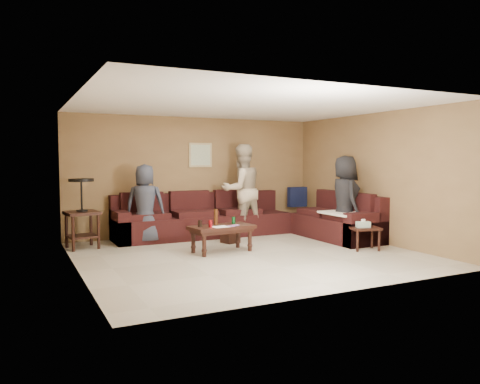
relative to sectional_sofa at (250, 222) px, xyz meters
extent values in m
plane|color=#BCB59F|center=(-0.81, -1.52, -0.33)|extent=(5.50, 5.50, 0.00)
cube|color=white|center=(-0.81, -1.52, 2.12)|extent=(5.50, 5.00, 0.10)
cube|color=olive|center=(-0.81, 0.98, 0.92)|extent=(5.50, 0.10, 2.50)
cube|color=olive|center=(-0.81, -4.02, 0.92)|extent=(5.50, 0.10, 2.50)
cube|color=olive|center=(-3.56, -1.52, 0.92)|extent=(0.10, 5.00, 2.50)
cube|color=olive|center=(1.94, -1.52, 0.92)|extent=(0.10, 5.00, 2.50)
cube|color=black|center=(-0.81, 0.53, -0.10)|extent=(3.70, 0.90, 0.45)
cube|color=black|center=(-0.81, 0.86, 0.35)|extent=(3.70, 0.24, 0.45)
cube|color=black|center=(-2.54, 0.53, -0.01)|extent=(0.24, 0.90, 0.63)
cube|color=black|center=(1.49, -0.92, -0.10)|extent=(0.90, 2.00, 0.45)
cube|color=black|center=(1.82, -0.92, 0.35)|extent=(0.24, 2.00, 0.45)
cube|color=black|center=(1.49, -1.80, -0.01)|extent=(0.90, 0.24, 0.63)
cube|color=#101534|center=(1.49, 0.53, 0.42)|extent=(0.45, 0.14, 0.45)
cube|color=silver|center=(1.49, -1.37, 0.25)|extent=(1.00, 0.85, 0.04)
cube|color=black|center=(-1.13, -1.11, 0.11)|extent=(1.16, 0.66, 0.06)
cube|color=black|center=(-1.13, -1.11, 0.05)|extent=(1.07, 0.58, 0.05)
cylinder|color=black|center=(-1.56, -1.36, -0.13)|extent=(0.07, 0.07, 0.40)
cylinder|color=black|center=(-0.66, -1.26, -0.13)|extent=(0.07, 0.07, 0.40)
cylinder|color=black|center=(-1.60, -0.96, -0.13)|extent=(0.07, 0.07, 0.40)
cylinder|color=black|center=(-0.71, -0.86, -0.13)|extent=(0.07, 0.07, 0.40)
cylinder|color=red|center=(-1.38, -1.19, 0.20)|extent=(0.07, 0.07, 0.12)
cylinder|color=#178238|center=(-0.84, -0.98, 0.20)|extent=(0.07, 0.07, 0.12)
cylinder|color=#3C1F0D|center=(-1.20, -0.99, 0.28)|extent=(0.07, 0.07, 0.28)
cylinder|color=black|center=(-1.52, -1.07, 0.19)|extent=(0.08, 0.08, 0.11)
cube|color=white|center=(-1.22, -1.24, 0.14)|extent=(0.30, 0.25, 0.00)
cylinder|color=#D54B81|center=(-1.02, -1.25, 0.14)|extent=(0.14, 0.14, 0.01)
cylinder|color=#D54B81|center=(-0.90, -1.19, 0.14)|extent=(0.14, 0.14, 0.01)
cube|color=black|center=(-3.26, 0.31, 0.32)|extent=(0.63, 0.63, 0.06)
cube|color=black|center=(-3.26, 0.31, -0.10)|extent=(0.55, 0.55, 0.03)
cylinder|color=black|center=(-3.45, 0.06, 0.00)|extent=(0.06, 0.06, 0.64)
cylinder|color=black|center=(-3.01, 0.12, 0.00)|extent=(0.06, 0.06, 0.64)
cylinder|color=black|center=(-3.51, 0.50, 0.00)|extent=(0.06, 0.06, 0.64)
cylinder|color=black|center=(-3.07, 0.56, 0.00)|extent=(0.06, 0.06, 0.64)
cylinder|color=black|center=(-3.26, 0.31, 0.36)|extent=(0.20, 0.20, 0.03)
cylinder|color=black|center=(-3.26, 0.31, 0.64)|extent=(0.03, 0.03, 0.53)
cylinder|color=black|center=(-3.26, 0.31, 0.91)|extent=(0.44, 0.44, 0.06)
cube|color=black|center=(1.23, -2.06, 0.06)|extent=(0.60, 0.54, 0.04)
cylinder|color=black|center=(0.99, -2.14, -0.13)|extent=(0.04, 0.04, 0.39)
cylinder|color=black|center=(1.36, -2.27, -0.13)|extent=(0.04, 0.04, 0.39)
cylinder|color=black|center=(1.09, -1.85, -0.13)|extent=(0.04, 0.04, 0.39)
cylinder|color=black|center=(1.46, -1.98, -0.13)|extent=(0.04, 0.04, 0.39)
cube|color=silver|center=(1.18, -2.06, 0.13)|extent=(0.27, 0.19, 0.10)
cube|color=white|center=(1.18, -2.06, 0.20)|extent=(0.06, 0.04, 0.05)
cube|color=black|center=(-0.62, -0.36, -0.16)|extent=(0.35, 0.35, 0.34)
cube|color=tan|center=(-0.71, 0.96, 1.37)|extent=(0.52, 0.03, 0.52)
cube|color=beige|center=(-0.71, 0.95, 1.37)|extent=(0.44, 0.01, 0.44)
imported|color=#2E3341|center=(-2.11, 0.28, 0.43)|extent=(0.88, 0.75, 1.52)
imported|color=tan|center=(-0.04, 0.33, 0.64)|extent=(0.99, 0.80, 1.93)
imported|color=black|center=(1.39, -1.28, 0.51)|extent=(0.71, 0.92, 1.68)
camera|label=1|loc=(-4.39, -8.46, 1.28)|focal=35.00mm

